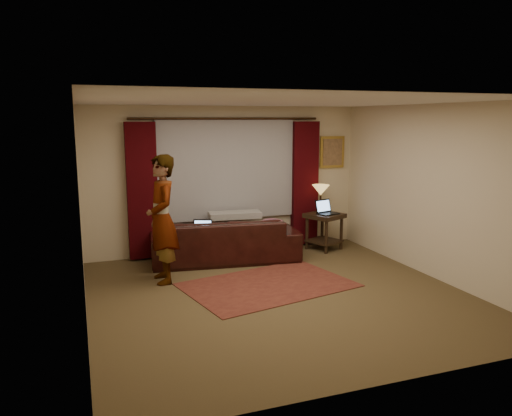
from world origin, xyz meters
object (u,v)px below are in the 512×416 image
Objects in this scene: end_table at (324,231)px; laptop_sofa at (201,228)px; tiffany_lamp at (321,199)px; laptop_table at (328,207)px; person at (162,219)px; sofa at (225,232)px.

laptop_sofa is at bearing -175.67° from end_table.
tiffany_lamp reaches higher than laptop_table.
person reaches higher than laptop_sofa.
laptop_sofa is at bearing -172.17° from tiffany_lamp.
tiffany_lamp is (-0.02, 0.14, 0.59)m from end_table.
person is at bearing -164.52° from end_table.
sofa is 1.31× the size of person.
laptop_table is at bearing -78.90° from tiffany_lamp.
person is at bearing 176.46° from laptop_table.
tiffany_lamp reaches higher than end_table.
person is (-0.74, -0.68, 0.33)m from laptop_sofa.
person reaches higher than laptop_table.
end_table is 0.47m from laptop_table.
tiffany_lamp is at bearing 30.88° from laptop_sofa.
sofa reaches higher than laptop_sofa.
sofa is 1.94m from end_table.
tiffany_lamp is at bearing 96.58° from end_table.
end_table is at bearing 91.25° from laptop_table.
person is at bearing -161.99° from tiffany_lamp.
tiffany_lamp is 0.26m from laptop_table.
tiffany_lamp is at bearing 83.61° from laptop_table.
laptop_table is at bearing -172.23° from sofa.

